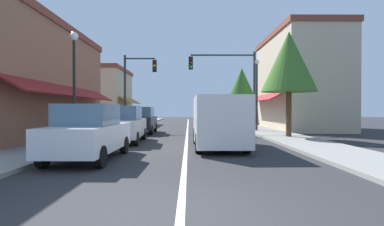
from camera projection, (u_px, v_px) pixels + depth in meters
The scene contains 17 objects.
ground_plane at pixel (187, 131), 22.47m from camera, with size 80.00×80.00×0.00m, color #28282B.
sidewalk_left at pixel (114, 130), 22.42m from camera, with size 2.60×56.00×0.12m, color gray.
sidewalk_right at pixel (260, 130), 22.53m from camera, with size 2.60×56.00×0.12m, color gray.
lane_center_stripe at pixel (187, 131), 22.47m from camera, with size 0.14×52.00×0.01m, color silver.
storefront_left_block at pixel (20, 80), 16.35m from camera, with size 5.95×14.20×6.47m.
storefront_right_block at pixel (298, 82), 24.52m from camera, with size 5.90×10.20×7.77m.
storefront_far_left at pixel (102, 97), 32.35m from camera, with size 6.29×8.20×6.00m.
parked_car_nearest_left at pixel (89, 132), 9.49m from camera, with size 1.85×4.14×1.77m.
parked_car_second_left at pixel (124, 124), 14.43m from camera, with size 1.88×4.15×1.77m.
parked_car_third_left at pixel (141, 120), 20.01m from camera, with size 1.83×4.12×1.77m.
van_in_lane at pixel (218, 120), 12.52m from camera, with size 2.03×5.20×2.12m.
traffic_signal_mast_arm at pixel (232, 77), 21.24m from camera, with size 4.79×0.50×5.73m.
traffic_signal_left_corner at pixel (135, 81), 22.90m from camera, with size 2.54×0.50×5.77m.
street_lamp_left_near at pixel (74, 70), 13.00m from camera, with size 0.36×0.36×4.97m.
street_lamp_right_mid at pixel (257, 84), 21.25m from camera, with size 0.36×0.36×5.16m.
tree_right_near at pixel (289, 62), 16.42m from camera, with size 3.02×3.02×5.90m.
tree_right_far at pixel (242, 83), 31.68m from camera, with size 2.86×2.86×5.99m.
Camera 1 is at (0.13, -4.46, 1.60)m, focal length 27.98 mm.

